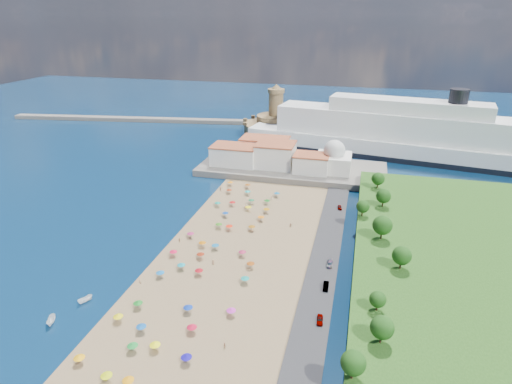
# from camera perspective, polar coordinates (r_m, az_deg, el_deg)

# --- Properties ---
(ground) EXTENTS (700.00, 700.00, 0.00)m
(ground) POSITION_cam_1_polar(r_m,az_deg,el_deg) (148.59, -3.91, -6.31)
(ground) COLOR #071938
(ground) RESTS_ON ground
(terrace) EXTENTS (90.00, 36.00, 3.00)m
(terrace) POSITION_cam_1_polar(r_m,az_deg,el_deg) (210.82, 4.82, 3.08)
(terrace) COLOR #59544C
(terrace) RESTS_ON ground
(jetty) EXTENTS (18.00, 70.00, 2.40)m
(jetty) POSITION_cam_1_polar(r_m,az_deg,el_deg) (247.65, 1.17, 6.08)
(jetty) COLOR #59544C
(jetty) RESTS_ON ground
(breakwater) EXTENTS (199.03, 34.77, 2.60)m
(breakwater) POSITION_cam_1_polar(r_m,az_deg,el_deg) (322.96, -14.32, 9.34)
(breakwater) COLOR #59544C
(breakwater) RESTS_ON ground
(waterfront_buildings) EXTENTS (57.00, 29.00, 11.00)m
(waterfront_buildings) POSITION_cam_1_polar(r_m,az_deg,el_deg) (211.76, 1.41, 5.07)
(waterfront_buildings) COLOR silver
(waterfront_buildings) RESTS_ON terrace
(domed_building) EXTENTS (16.00, 16.00, 15.00)m
(domed_building) POSITION_cam_1_polar(r_m,az_deg,el_deg) (204.44, 10.33, 4.37)
(domed_building) COLOR silver
(domed_building) RESTS_ON terrace
(fortress) EXTENTS (40.00, 40.00, 32.40)m
(fortress) POSITION_cam_1_polar(r_m,az_deg,el_deg) (274.51, 2.63, 8.90)
(fortress) COLOR olive
(fortress) RESTS_ON ground
(cruise_ship) EXTENTS (174.83, 51.76, 37.83)m
(cruise_ship) POSITION_cam_1_polar(r_m,az_deg,el_deg) (243.36, 19.19, 6.97)
(cruise_ship) COLOR black
(cruise_ship) RESTS_ON ground
(beach_parasols) EXTENTS (30.08, 115.15, 2.20)m
(beach_parasols) POSITION_cam_1_polar(r_m,az_deg,el_deg) (140.29, -5.79, -7.25)
(beach_parasols) COLOR gray
(beach_parasols) RESTS_ON beach
(beachgoers) EXTENTS (36.68, 91.41, 1.86)m
(beachgoers) POSITION_cam_1_polar(r_m,az_deg,el_deg) (154.25, -2.22, -4.65)
(beachgoers) COLOR tan
(beachgoers) RESTS_ON beach
(moored_boats) EXTENTS (6.35, 14.29, 1.73)m
(moored_boats) POSITION_cam_1_polar(r_m,az_deg,el_deg) (124.68, -23.86, -14.30)
(moored_boats) COLOR white
(moored_boats) RESTS_ON ground
(parked_cars) EXTENTS (1.99, 73.20, 1.42)m
(parked_cars) POSITION_cam_1_polar(r_m,az_deg,el_deg) (133.14, 9.77, -9.67)
(parked_cars) COLOR gray
(parked_cars) RESTS_ON promenade
(hillside_trees) EXTENTS (16.46, 108.56, 7.90)m
(hillside_trees) POSITION_cam_1_polar(r_m,az_deg,el_deg) (134.40, 16.21, -5.66)
(hillside_trees) COLOR #382314
(hillside_trees) RESTS_ON hillside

